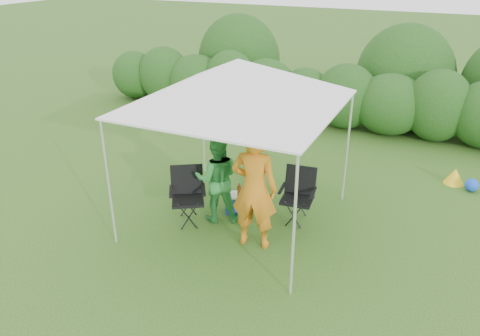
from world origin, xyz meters
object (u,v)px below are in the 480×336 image
at_px(chair_right, 298,191).
at_px(woman, 217,179).
at_px(man, 254,189).
at_px(cooler, 237,203).
at_px(chair_left, 187,191).
at_px(canopy, 238,82).

bearing_deg(chair_right, woman, -160.94).
distance_m(chair_right, man, 1.21).
height_order(chair_right, woman, woman).
relative_size(man, cooler, 3.91).
relative_size(chair_left, man, 0.49).
distance_m(canopy, chair_right, 2.19).
xyz_separation_m(chair_left, woman, (0.46, 0.24, 0.23)).
bearing_deg(woman, canopy, 176.57).
bearing_deg(man, canopy, -55.07).
relative_size(chair_right, woman, 0.60).
height_order(canopy, cooler, canopy).
bearing_deg(chair_left, cooler, 10.62).
bearing_deg(canopy, woman, -156.67).
bearing_deg(cooler, man, -73.67).
height_order(canopy, man, canopy).
bearing_deg(canopy, man, -47.19).
xyz_separation_m(man, cooler, (-0.68, 0.82, -0.82)).
bearing_deg(man, chair_left, -17.05).
relative_size(canopy, chair_left, 3.16).
xyz_separation_m(canopy, chair_left, (-0.79, -0.38, -1.91)).
xyz_separation_m(chair_left, man, (1.34, -0.22, 0.44)).
bearing_deg(chair_left, man, -40.66).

